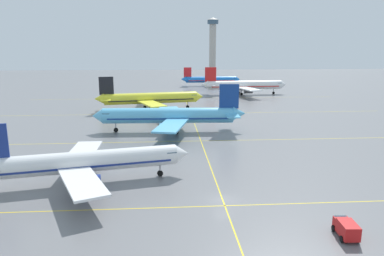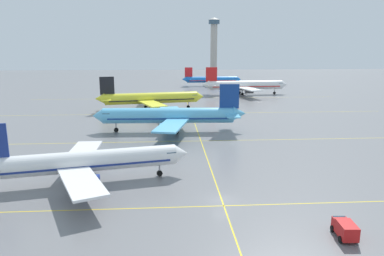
{
  "view_description": "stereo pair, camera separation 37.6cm",
  "coord_description": "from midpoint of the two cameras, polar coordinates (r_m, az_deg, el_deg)",
  "views": [
    {
      "loc": [
        -8.29,
        -50.82,
        22.88
      ],
      "look_at": [
        -2.43,
        31.28,
        4.13
      ],
      "focal_mm": 34.1,
      "sensor_mm": 36.0,
      "label": 1
    },
    {
      "loc": [
        -7.91,
        -50.85,
        22.88
      ],
      "look_at": [
        -2.43,
        31.28,
        4.13
      ],
      "focal_mm": 34.1,
      "sensor_mm": 36.0,
      "label": 2
    }
  ],
  "objects": [
    {
      "name": "airliner_third_row",
      "position": [
        132.36,
        -6.46,
        4.63
      ],
      "size": [
        39.23,
        33.44,
        12.22
      ],
      "color": "yellow",
      "rests_on": "ground"
    },
    {
      "name": "airliner_far_left_stand",
      "position": [
        174.67,
        8.27,
        6.63
      ],
      "size": [
        41.54,
        35.82,
        12.92
      ],
      "color": "white",
      "rests_on": "ground"
    },
    {
      "name": "airliner_second_row",
      "position": [
        97.95,
        -3.25,
        1.92
      ],
      "size": [
        41.19,
        35.57,
        12.82
      ],
      "color": "#5BB7E5",
      "rests_on": "ground"
    },
    {
      "name": "ground_plane",
      "position": [
        56.33,
        4.87,
        -11.18
      ],
      "size": [
        600.0,
        600.0,
        0.0
      ],
      "primitive_type": "plane",
      "color": "slate"
    },
    {
      "name": "airliner_front_gate",
      "position": [
        63.88,
        -16.29,
        -5.1
      ],
      "size": [
        35.42,
        30.08,
        11.07
      ],
      "color": "white",
      "rests_on": "ground"
    },
    {
      "name": "service_truck_red_van",
      "position": [
        49.54,
        22.99,
        -14.25
      ],
      "size": [
        2.41,
        4.24,
        2.1
      ],
      "color": "red",
      "rests_on": "ground"
    },
    {
      "name": "taxiway_markings",
      "position": [
        107.09,
        0.61,
        0.5
      ],
      "size": [
        133.77,
        162.71,
        0.01
      ],
      "color": "yellow",
      "rests_on": "ground"
    },
    {
      "name": "airliner_far_right_stand",
      "position": [
        210.06,
        3.09,
        7.56
      ],
      "size": [
        34.15,
        29.49,
        10.63
      ],
      "color": "blue",
      "rests_on": "ground"
    },
    {
      "name": "control_tower",
      "position": [
        288.88,
        3.48,
        13.22
      ],
      "size": [
        8.82,
        8.82,
        43.51
      ],
      "color": "#ADA89E",
      "rests_on": "ground"
    }
  ]
}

